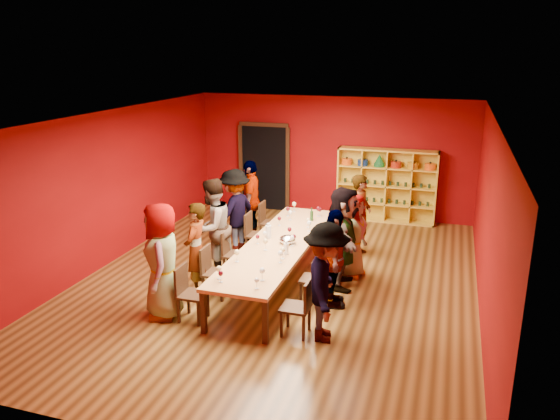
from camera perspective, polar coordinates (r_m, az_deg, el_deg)
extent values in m
cube|color=#513415|center=(10.19, -0.13, -7.46)|extent=(7.10, 9.10, 0.02)
cube|color=#700508|center=(13.92, 5.55, 5.59)|extent=(7.10, 0.02, 3.00)
cube|color=#700508|center=(5.82, -14.04, -10.96)|extent=(7.10, 0.02, 3.00)
cube|color=#700508|center=(11.21, -17.51, 2.19)|extent=(0.02, 9.10, 3.00)
cube|color=#700508|center=(9.27, 21.01, -1.11)|extent=(0.02, 9.10, 3.00)
cube|color=white|center=(9.37, -0.15, 9.66)|extent=(7.10, 9.10, 0.02)
cube|color=tan|center=(9.91, -0.14, -3.60)|extent=(1.10, 4.50, 0.06)
cube|color=black|center=(8.38, -8.00, -10.54)|extent=(0.08, 0.08, 0.69)
cube|color=black|center=(12.13, 0.78, -1.64)|extent=(0.08, 0.08, 0.69)
cube|color=black|center=(8.04, -1.55, -11.60)|extent=(0.08, 0.08, 0.69)
cube|color=black|center=(11.90, 5.31, -2.08)|extent=(0.08, 0.08, 0.69)
cube|color=black|center=(14.41, -1.59, 4.42)|extent=(1.20, 0.14, 2.20)
cube|color=black|center=(14.14, -1.72, 8.92)|extent=(1.32, 0.06, 0.10)
cube|color=black|center=(14.56, -4.10, 4.52)|extent=(0.10, 0.06, 2.20)
cube|color=black|center=(14.14, 0.82, 4.20)|extent=(0.10, 0.06, 2.20)
cube|color=gold|center=(13.78, 6.17, 2.91)|extent=(0.04, 0.40, 1.80)
cube|color=gold|center=(13.53, 16.01, 2.10)|extent=(0.04, 0.40, 1.80)
cube|color=gold|center=(13.42, 11.25, 6.16)|extent=(2.40, 0.40, 0.04)
cube|color=gold|center=(13.84, 10.85, -1.02)|extent=(2.40, 0.40, 0.04)
cube|color=gold|center=(13.79, 11.14, 2.70)|extent=(2.40, 0.02, 1.80)
cube|color=gold|center=(13.72, 10.94, 0.70)|extent=(2.36, 0.38, 0.03)
cube|color=gold|center=(13.61, 11.05, 2.52)|extent=(2.36, 0.38, 0.03)
cube|color=gold|center=(13.51, 11.15, 4.37)|extent=(2.36, 0.38, 0.03)
cube|color=gold|center=(13.68, 8.55, 2.72)|extent=(0.03, 0.38, 1.76)
cube|color=gold|center=(13.61, 11.05, 2.52)|extent=(0.03, 0.38, 1.76)
cube|color=gold|center=(13.56, 13.56, 2.31)|extent=(0.03, 0.38, 1.76)
cylinder|color=#F05E0E|center=(13.63, 6.99, 5.06)|extent=(0.26, 0.26, 0.15)
sphere|color=black|center=(13.61, 7.00, 5.45)|extent=(0.05, 0.05, 0.05)
cylinder|color=navy|center=(13.56, 8.65, 4.94)|extent=(0.26, 0.26, 0.15)
sphere|color=black|center=(13.55, 8.67, 5.33)|extent=(0.05, 0.05, 0.05)
cylinder|color=#1A6836|center=(13.52, 10.32, 4.66)|extent=(0.26, 0.26, 0.08)
cone|color=#1A6836|center=(13.49, 10.35, 5.29)|extent=(0.24, 0.24, 0.22)
cylinder|color=#A52512|center=(13.47, 12.02, 4.67)|extent=(0.26, 0.26, 0.15)
sphere|color=black|center=(13.45, 12.04, 5.07)|extent=(0.05, 0.05, 0.05)
cylinder|color=#BF8C16|center=(13.44, 13.72, 4.54)|extent=(0.26, 0.26, 0.15)
sphere|color=black|center=(13.42, 13.75, 4.93)|extent=(0.05, 0.05, 0.05)
cylinder|color=#F05E0E|center=(13.42, 15.42, 4.40)|extent=(0.26, 0.26, 0.15)
sphere|color=black|center=(13.40, 15.45, 4.79)|extent=(0.05, 0.05, 0.05)
cylinder|color=#1B311F|center=(13.85, 6.77, 1.31)|extent=(0.07, 0.07, 0.10)
cylinder|color=#1B311F|center=(13.82, 7.52, 1.25)|extent=(0.07, 0.07, 0.10)
cylinder|color=#1B311F|center=(13.79, 8.28, 1.18)|extent=(0.07, 0.07, 0.10)
cylinder|color=#1B311F|center=(13.76, 9.04, 1.12)|extent=(0.07, 0.07, 0.10)
cylinder|color=#1B311F|center=(13.74, 9.80, 1.06)|extent=(0.07, 0.07, 0.10)
cylinder|color=#1B311F|center=(13.71, 10.57, 0.99)|extent=(0.07, 0.07, 0.10)
cylinder|color=#1B311F|center=(13.69, 11.33, 0.92)|extent=(0.07, 0.07, 0.10)
cylinder|color=#1B311F|center=(13.68, 12.10, 0.86)|extent=(0.07, 0.07, 0.10)
cylinder|color=#1B311F|center=(13.66, 12.87, 0.79)|extent=(0.07, 0.07, 0.10)
cylinder|color=#1B311F|center=(13.65, 13.64, 0.73)|extent=(0.07, 0.07, 0.10)
cylinder|color=#1B311F|center=(13.64, 14.41, 0.66)|extent=(0.07, 0.07, 0.10)
cylinder|color=#1B311F|center=(13.63, 15.19, 0.59)|extent=(0.07, 0.07, 0.10)
cylinder|color=#1B311F|center=(13.74, 6.84, 3.12)|extent=(0.07, 0.07, 0.10)
cylinder|color=#1B311F|center=(13.70, 7.59, 3.06)|extent=(0.07, 0.07, 0.10)
cylinder|color=#1B311F|center=(13.67, 8.36, 3.00)|extent=(0.07, 0.07, 0.10)
cylinder|color=#1B311F|center=(13.65, 9.12, 2.94)|extent=(0.07, 0.07, 0.10)
cylinder|color=#1B311F|center=(13.62, 9.89, 2.88)|extent=(0.07, 0.07, 0.10)
cylinder|color=#1B311F|center=(13.60, 10.66, 2.82)|extent=(0.07, 0.07, 0.10)
cylinder|color=#1B311F|center=(13.58, 11.44, 2.75)|extent=(0.07, 0.07, 0.10)
cylinder|color=#1B311F|center=(13.56, 12.21, 2.69)|extent=(0.07, 0.07, 0.10)
cylinder|color=#1B311F|center=(13.55, 12.99, 2.62)|extent=(0.07, 0.07, 0.10)
cylinder|color=#1B311F|center=(13.54, 13.77, 2.56)|extent=(0.07, 0.07, 0.10)
cylinder|color=#1B311F|center=(13.53, 14.55, 2.49)|extent=(0.07, 0.07, 0.10)
cylinder|color=#1B311F|center=(13.52, 15.33, 2.42)|extent=(0.07, 0.07, 0.10)
cube|color=black|center=(8.75, -9.10, -8.73)|extent=(0.42, 0.42, 0.04)
cube|color=black|center=(8.74, -10.30, -7.12)|extent=(0.04, 0.40, 0.44)
cube|color=black|center=(8.79, -10.54, -10.33)|extent=(0.04, 0.04, 0.41)
cube|color=black|center=(8.65, -8.51, -10.70)|extent=(0.04, 0.04, 0.41)
cube|color=black|center=(9.06, -9.53, -9.43)|extent=(0.04, 0.04, 0.41)
cube|color=black|center=(8.92, -7.55, -9.77)|extent=(0.04, 0.04, 0.41)
imported|color=#131C36|center=(8.78, -12.21, -5.22)|extent=(0.84, 1.04, 1.88)
cube|color=black|center=(9.48, -6.69, -6.57)|extent=(0.42, 0.42, 0.04)
cube|color=black|center=(9.47, -7.80, -5.08)|extent=(0.04, 0.40, 0.44)
cube|color=black|center=(9.50, -8.02, -8.06)|extent=(0.04, 0.04, 0.41)
cube|color=black|center=(9.37, -6.12, -8.36)|extent=(0.04, 0.04, 0.41)
cube|color=black|center=(9.78, -7.16, -7.28)|extent=(0.04, 0.04, 0.41)
cube|color=black|center=(9.65, -5.31, -7.55)|extent=(0.04, 0.04, 0.41)
imported|color=#15183B|center=(9.48, -8.78, -4.08)|extent=(0.50, 0.64, 1.65)
cube|color=black|center=(10.25, -4.64, -4.70)|extent=(0.42, 0.42, 0.04)
cube|color=black|center=(10.23, -5.66, -3.32)|extent=(0.04, 0.40, 0.44)
cube|color=black|center=(10.25, -5.86, -6.09)|extent=(0.04, 0.04, 0.41)
cube|color=black|center=(10.13, -4.08, -6.33)|extent=(0.04, 0.04, 0.41)
cube|color=black|center=(10.54, -5.13, -5.41)|extent=(0.04, 0.04, 0.41)
cube|color=black|center=(10.42, -3.39, -5.64)|extent=(0.04, 0.04, 0.41)
imported|color=pink|center=(10.25, -7.09, -1.81)|extent=(0.69, 0.99, 1.85)
cube|color=black|center=(11.27, -2.41, -2.65)|extent=(0.42, 0.42, 0.04)
cube|color=black|center=(11.25, -3.34, -1.39)|extent=(0.04, 0.40, 0.44)
cube|color=black|center=(11.25, -3.51, -3.91)|extent=(0.04, 0.04, 0.41)
cube|color=black|center=(11.14, -1.87, -4.10)|extent=(0.04, 0.04, 0.41)
cube|color=black|center=(11.55, -2.90, -3.35)|extent=(0.04, 0.04, 0.41)
cube|color=black|center=(11.44, -1.31, -3.53)|extent=(0.04, 0.04, 0.41)
imported|color=pink|center=(11.29, -4.77, -0.18)|extent=(0.78, 1.24, 1.79)
cube|color=black|center=(12.03, -1.02, -1.36)|extent=(0.42, 0.42, 0.04)
cube|color=black|center=(12.02, -1.88, -0.19)|extent=(0.04, 0.40, 0.44)
cube|color=black|center=(12.01, -2.04, -2.54)|extent=(0.04, 0.04, 0.41)
cube|color=black|center=(11.90, -0.50, -2.71)|extent=(0.04, 0.04, 0.41)
cube|color=black|center=(12.31, -1.51, -2.05)|extent=(0.04, 0.04, 0.41)
cube|color=black|center=(12.21, 0.00, -2.20)|extent=(0.04, 0.04, 0.41)
imported|color=#15193B|center=(12.04, -3.06, 0.99)|extent=(0.69, 1.14, 1.81)
cube|color=black|center=(8.25, 1.65, -10.15)|extent=(0.42, 0.42, 0.04)
cube|color=black|center=(8.10, 2.97, -8.81)|extent=(0.04, 0.40, 0.44)
cube|color=black|center=(8.26, 0.14, -11.90)|extent=(0.04, 0.04, 0.41)
cube|color=black|center=(8.17, 2.47, -12.23)|extent=(0.04, 0.04, 0.41)
cube|color=black|center=(8.54, 0.84, -10.86)|extent=(0.04, 0.04, 0.41)
cube|color=black|center=(8.46, 3.09, -11.16)|extent=(0.04, 0.04, 0.41)
imported|color=#525258|center=(7.95, 4.80, -7.56)|extent=(0.69, 1.23, 1.79)
cube|color=black|center=(9.20, 3.53, -7.24)|extent=(0.42, 0.42, 0.04)
cube|color=black|center=(9.07, 4.72, -5.98)|extent=(0.04, 0.40, 0.44)
cube|color=black|center=(9.18, 2.20, -8.81)|extent=(0.04, 0.04, 0.41)
cube|color=black|center=(9.11, 4.28, -9.07)|extent=(0.04, 0.04, 0.41)
cube|color=black|center=(9.48, 2.75, -7.96)|extent=(0.04, 0.04, 0.41)
cube|color=black|center=(9.41, 4.77, -8.20)|extent=(0.04, 0.04, 0.41)
imported|color=#141B37|center=(8.98, 5.66, -5.11)|extent=(0.70, 1.06, 1.67)
cube|color=black|center=(9.94, 4.70, -5.39)|extent=(0.42, 0.42, 0.04)
cube|color=black|center=(9.82, 5.82, -4.20)|extent=(0.04, 0.40, 0.44)
cube|color=black|center=(9.91, 3.48, -6.84)|extent=(0.04, 0.04, 0.41)
cube|color=black|center=(9.84, 5.41, -7.06)|extent=(0.04, 0.04, 0.41)
cube|color=black|center=(10.22, 3.95, -6.11)|extent=(0.04, 0.04, 0.41)
cube|color=black|center=(10.15, 5.83, -6.32)|extent=(0.04, 0.04, 0.41)
imported|color=teal|center=(9.71, 6.65, -2.88)|extent=(0.72, 1.77, 1.85)
cube|color=black|center=(10.43, 5.37, -4.33)|extent=(0.42, 0.42, 0.04)
cube|color=black|center=(10.31, 6.43, -3.19)|extent=(0.04, 0.40, 0.44)
cube|color=black|center=(10.39, 4.21, -5.71)|extent=(0.04, 0.04, 0.41)
cube|color=black|center=(10.32, 6.05, -5.92)|extent=(0.04, 0.04, 0.41)
cube|color=black|center=(10.70, 4.64, -5.05)|extent=(0.04, 0.04, 0.41)
cube|color=black|center=(10.63, 6.43, -5.24)|extent=(0.04, 0.04, 0.41)
imported|color=white|center=(10.23, 7.61, -2.64)|extent=(0.61, 0.86, 1.59)
cube|color=black|center=(11.46, 6.58, -2.41)|extent=(0.42, 0.42, 0.04)
cube|color=black|center=(11.35, 7.56, -1.35)|extent=(0.04, 0.40, 0.44)
cube|color=black|center=(11.41, 5.53, -3.66)|extent=(0.04, 0.04, 0.41)
cube|color=black|center=(11.35, 7.21, -3.83)|extent=(0.04, 0.04, 0.41)
cube|color=black|center=(11.72, 5.89, -3.11)|extent=(0.04, 0.04, 0.41)
cube|color=black|center=(11.67, 7.52, -3.27)|extent=(0.04, 0.04, 0.41)
imported|color=silver|center=(11.27, 8.42, -0.55)|extent=(0.49, 0.64, 1.70)
cylinder|color=silver|center=(11.45, 4.18, -0.65)|extent=(0.06, 0.06, 0.01)
cylinder|color=silver|center=(11.43, 4.18, -0.37)|extent=(0.01, 0.01, 0.11)
ellipsoid|color=#410711|center=(11.41, 4.19, 0.05)|extent=(0.08, 0.08, 0.09)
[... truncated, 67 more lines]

